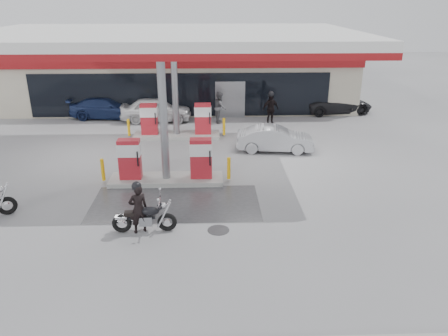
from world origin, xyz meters
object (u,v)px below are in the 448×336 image
Objects in this scene: attendant at (220,107)px; biker_walking at (271,109)px; main_motorcycle at (145,218)px; parked_car_left at (107,108)px; biker_main at (138,209)px; sedan_white at (156,109)px; parked_car_right at (337,104)px; pump_island_far at (176,124)px; pump_island_near at (166,165)px; hatchback_silver at (275,139)px.

biker_walking reaches higher than attendant.
biker_walking reaches higher than main_motorcycle.
attendant is 0.41× the size of parked_car_left.
biker_main reaches higher than parked_car_left.
sedan_white is 3.18m from parked_car_left.
parked_car_left is 14.39m from parked_car_right.
biker_walking is at bearing -99.45° from sedan_white.
pump_island_far reaches higher than biker_main.
biker_walking reaches higher than biker_main.
biker_main is 13.48m from biker_walking.
parked_car_right is at bearing -77.84° from attendant.
main_motorcycle is 14.62m from parked_car_left.
pump_island_far is at bearing -117.25° from biker_main.
pump_island_near reaches higher than biker_main.
hatchback_silver is (5.35, 7.61, -0.21)m from biker_main.
attendant reaches higher than parked_car_left.
sedan_white is at bearing 54.22° from hatchback_silver.
parked_car_left is at bearing 143.87° from biker_walking.
attendant is (2.36, 8.80, 0.19)m from pump_island_near.
parked_car_right is 5.34m from biker_walking.
parked_car_right is at bearing -149.39° from biker_main.
parked_car_right is (9.87, 4.84, -0.11)m from pump_island_far.
biker_main is 13.12m from attendant.
biker_walking is at bearing 112.58° from parked_car_right.
main_motorcycle is 1.11× the size of biker_walking.
parked_car_left is (-4.02, 14.01, -0.17)m from biker_main.
biker_main is at bearing 137.99° from parked_car_right.
parked_car_left reaches higher than parked_car_right.
pump_island_far is 10.02m from biker_main.
biker_walking reaches higher than hatchback_silver.
pump_island_near is 10.97m from parked_car_left.
biker_walking reaches higher than parked_car_right.
main_motorcycle is at bearing -94.10° from pump_island_near.
sedan_white is 2.26× the size of biker_walking.
sedan_white reaches higher than hatchback_silver.
pump_island_far is at bearing 86.28° from main_motorcycle.
biker_main is 9.30m from hatchback_silver.
biker_main is at bearing -160.28° from parked_car_left.
parked_car_left is at bearing 104.68° from main_motorcycle.
main_motorcycle is 13.07m from attendant.
hatchback_silver is at bearing -120.64° from parked_car_left.
parked_car_left is at bearing 114.23° from pump_island_near.
hatchback_silver is (2.50, -5.20, -0.30)m from attendant.
hatchback_silver is at bearing 138.22° from parked_car_right.
main_motorcycle is at bearing -176.00° from sedan_white.
main_motorcycle is 9.18m from hatchback_silver.
pump_island_near is 1.17× the size of parked_car_left.
pump_island_far is 1.41× the size of hatchback_silver.
pump_island_near is 3.17× the size of biker_main.
parked_car_right is (10.16, 14.83, 0.14)m from main_motorcycle.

